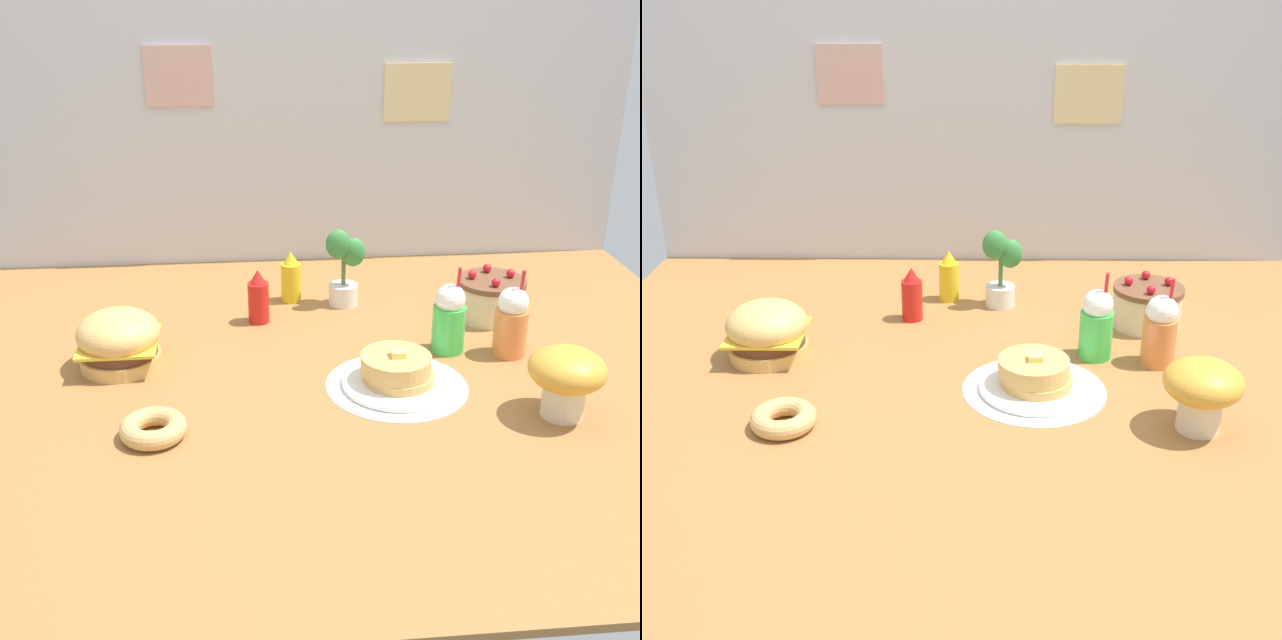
{
  "view_description": "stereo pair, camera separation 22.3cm",
  "coord_description": "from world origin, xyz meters",
  "views": [
    {
      "loc": [
        -0.22,
        -1.97,
        1.06
      ],
      "look_at": [
        -0.03,
        0.05,
        0.14
      ],
      "focal_mm": 44.78,
      "sensor_mm": 36.0,
      "label": 1
    },
    {
      "loc": [
        0.0,
        -1.98,
        1.06
      ],
      "look_at": [
        -0.03,
        0.05,
        0.14
      ],
      "focal_mm": 44.78,
      "sensor_mm": 36.0,
      "label": 2
    }
  ],
  "objects": [
    {
      "name": "mushroom_stool",
      "position": [
        0.56,
        -0.28,
        0.11
      ],
      "size": [
        0.19,
        0.19,
        0.19
      ],
      "color": "beige",
      "rests_on": "ground_plane"
    },
    {
      "name": "doily_mat",
      "position": [
        0.17,
        -0.09,
        0.0
      ],
      "size": [
        0.39,
        0.39,
        0.0
      ],
      "primitive_type": "cylinder",
      "color": "white",
      "rests_on": "ground_plane"
    },
    {
      "name": "potted_plant",
      "position": [
        0.09,
        0.49,
        0.14
      ],
      "size": [
        0.13,
        0.1,
        0.27
      ],
      "color": "white",
      "rests_on": "ground_plane"
    },
    {
      "name": "cream_soda_cup",
      "position": [
        0.36,
        0.11,
        0.1
      ],
      "size": [
        0.1,
        0.1,
        0.27
      ],
      "color": "green",
      "rests_on": "ground_plane"
    },
    {
      "name": "back_wall",
      "position": [
        -0.0,
        0.97,
        0.5
      ],
      "size": [
        2.4,
        0.04,
        0.99
      ],
      "color": "silver",
      "rests_on": "ground_plane"
    },
    {
      "name": "ketchup_bottle",
      "position": [
        -0.2,
        0.38,
        0.08
      ],
      "size": [
        0.07,
        0.07,
        0.18
      ],
      "color": "red",
      "rests_on": "ground_plane"
    },
    {
      "name": "burger",
      "position": [
        -0.6,
        0.11,
        0.08
      ],
      "size": [
        0.23,
        0.23,
        0.17
      ],
      "color": "#DBA859",
      "rests_on": "ground_plane"
    },
    {
      "name": "orange_float_cup",
      "position": [
        0.53,
        0.07,
        0.1
      ],
      "size": [
        0.1,
        0.1,
        0.27
      ],
      "color": "orange",
      "rests_on": "ground_plane"
    },
    {
      "name": "layer_cake",
      "position": [
        0.55,
        0.34,
        0.07
      ],
      "size": [
        0.22,
        0.22,
        0.16
      ],
      "color": "beige",
      "rests_on": "ground_plane"
    },
    {
      "name": "donut_pink_glaze",
      "position": [
        -0.47,
        -0.29,
        0.03
      ],
      "size": [
        0.16,
        0.16,
        0.05
      ],
      "color": "tan",
      "rests_on": "ground_plane"
    },
    {
      "name": "mustard_bottle",
      "position": [
        -0.08,
        0.54,
        0.08
      ],
      "size": [
        0.07,
        0.07,
        0.18
      ],
      "color": "yellow",
      "rests_on": "ground_plane"
    },
    {
      "name": "pancake_stack",
      "position": [
        0.17,
        -0.09,
        0.04
      ],
      "size": [
        0.3,
        0.3,
        0.11
      ],
      "color": "white",
      "rests_on": "doily_mat"
    },
    {
      "name": "ground_plane",
      "position": [
        0.0,
        0.0,
        -0.01
      ],
      "size": [
        2.4,
        1.94,
        0.02
      ],
      "primitive_type": "cube",
      "color": "#9E6B38"
    }
  ]
}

